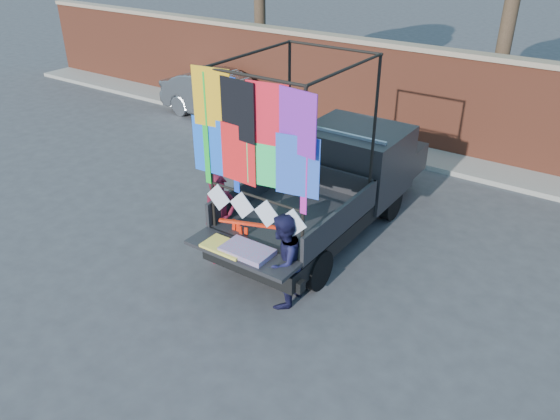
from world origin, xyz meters
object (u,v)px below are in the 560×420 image
Objects in this scene: pickup_truck at (340,179)px; man at (283,261)px; woman at (221,219)px; sedan at (223,97)px.

man is at bearing -78.17° from pickup_truck.
woman is 1.63m from man.
sedan is at bearing 68.76° from woman.
pickup_truck is at bearing 7.59° from woman.
woman reaches higher than sedan.
pickup_truck is 3.41× the size of woman.
pickup_truck is 1.35× the size of sedan.
sedan is 7.67m from woman.
woman is at bearing -111.54° from pickup_truck.
woman is at bearing -135.79° from sedan.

